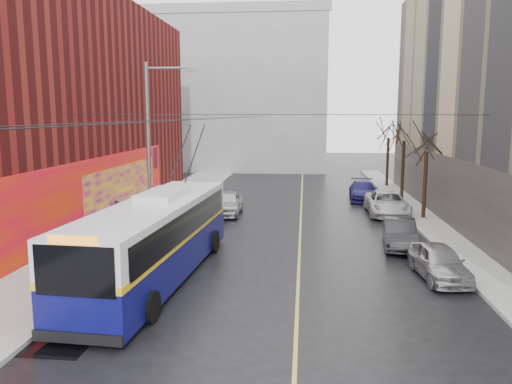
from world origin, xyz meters
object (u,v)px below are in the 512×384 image
at_px(parked_car_b, 400,234).
at_px(pedestrian_c, 140,209).
at_px(tree_mid, 405,130).
at_px(streetlight_pole, 151,145).
at_px(tree_near, 427,139).
at_px(tree_far, 389,129).
at_px(pedestrian_b, 116,221).
at_px(parked_car_c, 387,203).
at_px(parked_car_d, 363,191).
at_px(following_car, 227,203).
at_px(trolleybus, 156,238).
at_px(pedestrian_a, 118,214).
at_px(parked_car_a, 439,262).

relative_size(parked_car_b, pedestrian_c, 2.38).
bearing_deg(tree_mid, streetlight_pole, -139.35).
relative_size(tree_near, tree_far, 0.97).
distance_m(pedestrian_b, pedestrian_c, 3.34).
xyz_separation_m(parked_car_c, parked_car_d, (-0.88, 5.63, -0.03)).
height_order(tree_near, pedestrian_c, tree_near).
height_order(following_car, pedestrian_b, pedestrian_b).
bearing_deg(trolleybus, pedestrian_a, 123.50).
bearing_deg(pedestrian_a, parked_car_a, -97.44).
distance_m(parked_car_c, pedestrian_b, 16.96).
height_order(tree_mid, trolleybus, tree_mid).
xyz_separation_m(tree_near, pedestrian_c, (-16.73, -3.44, -3.95)).
height_order(tree_near, parked_car_a, tree_near).
bearing_deg(trolleybus, tree_far, 67.24).
bearing_deg(parked_car_b, streetlight_pole, -177.54).
bearing_deg(streetlight_pole, tree_near, 21.62).
bearing_deg(pedestrian_b, tree_far, -26.82).
relative_size(parked_car_b, parked_car_d, 0.85).
bearing_deg(trolleybus, tree_mid, 59.62).
distance_m(tree_mid, following_car, 14.59).
relative_size(parked_car_a, following_car, 0.90).
height_order(trolleybus, parked_car_b, trolleybus).
xyz_separation_m(tree_near, parked_car_b, (-2.68, -6.78, -4.29)).
xyz_separation_m(tree_far, trolleybus, (-13.08, -26.42, -3.49)).
distance_m(tree_mid, pedestrian_b, 22.21).
bearing_deg(parked_car_d, following_car, -142.61).
bearing_deg(following_car, tree_near, -2.98).
xyz_separation_m(tree_mid, tree_far, (0.00, 7.00, -0.11)).
xyz_separation_m(parked_car_b, following_car, (-9.58, 7.27, 0.07)).
xyz_separation_m(tree_mid, pedestrian_a, (-17.67, -11.44, -4.34)).
xyz_separation_m(trolleybus, parked_car_c, (11.08, 13.73, -0.90)).
bearing_deg(tree_near, pedestrian_a, -165.91).
height_order(parked_car_c, pedestrian_c, pedestrian_c).
bearing_deg(parked_car_d, trolleybus, -114.90).
bearing_deg(following_car, parked_car_c, 3.90).
height_order(streetlight_pole, pedestrian_a, streetlight_pole).
distance_m(trolleybus, following_car, 12.97).
relative_size(following_car, pedestrian_a, 2.90).
relative_size(parked_car_d, following_car, 1.10).
relative_size(parked_car_c, pedestrian_c, 3.08).
distance_m(tree_far, pedestrian_c, 24.51).
bearing_deg(pedestrian_a, tree_far, -27.38).
height_order(pedestrian_a, pedestrian_c, pedestrian_c).
height_order(streetlight_pole, tree_near, streetlight_pole).
xyz_separation_m(trolleybus, following_car, (0.82, 12.91, -0.89)).
bearing_deg(following_car, streetlight_pole, -114.61).
relative_size(tree_far, trolleybus, 0.52).
height_order(parked_car_a, pedestrian_b, pedestrian_b).
bearing_deg(tree_far, pedestrian_a, -133.79).
bearing_deg(streetlight_pole, parked_car_c, 29.10).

